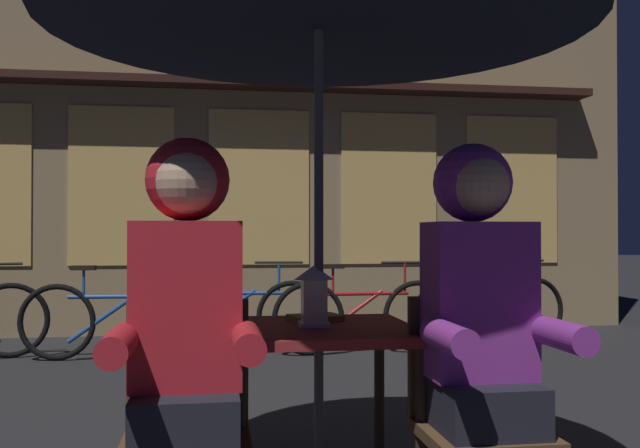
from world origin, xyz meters
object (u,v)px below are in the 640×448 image
(person_left_hooded, at_px, (186,312))
(book, at_px, (315,318))
(bicycle_third, at_px, (236,315))
(lantern, at_px, (314,294))
(cafe_table, at_px, (319,353))
(chair_left, at_px, (187,423))
(bicycle_second, at_px, (117,320))
(chair_right, at_px, (475,411))
(person_right_hooded, at_px, (481,307))
(bicycle_fourth, at_px, (363,315))
(bicycle_fifth, at_px, (491,311))

(person_left_hooded, bearing_deg, book, 50.22)
(bicycle_third, bearing_deg, lantern, -87.54)
(cafe_table, bearing_deg, chair_left, -142.45)
(bicycle_second, bearing_deg, cafe_table, -71.52)
(chair_right, height_order, person_right_hooded, person_right_hooded)
(bicycle_second, bearing_deg, book, -70.61)
(chair_left, bearing_deg, bicycle_second, 100.40)
(person_right_hooded, relative_size, book, 7.00)
(chair_left, distance_m, person_right_hooded, 1.03)
(chair_right, xyz_separation_m, book, (-0.47, 0.53, 0.26))
(cafe_table, xyz_separation_m, chair_right, (0.48, -0.37, -0.15))
(bicycle_third, bearing_deg, bicycle_fourth, -11.25)
(chair_left, relative_size, person_left_hooded, 0.62)
(bicycle_fourth, relative_size, bicycle_fifth, 1.02)
(bicycle_third, xyz_separation_m, book, (0.19, -3.68, 0.41))
(chair_left, height_order, bicycle_second, chair_left)
(bicycle_fifth, bearing_deg, cafe_table, -120.65)
(chair_left, height_order, chair_right, same)
(lantern, bearing_deg, chair_right, -35.83)
(chair_left, bearing_deg, bicycle_fourth, 70.18)
(bicycle_third, relative_size, bicycle_fourth, 1.00)
(bicycle_third, relative_size, book, 8.38)
(bicycle_fifth, bearing_deg, bicycle_third, 178.14)
(cafe_table, distance_m, chair_left, 0.62)
(person_right_hooded, xyz_separation_m, bicycle_second, (-1.69, 4.06, -0.50))
(bicycle_second, distance_m, bicycle_third, 1.05)
(chair_right, distance_m, book, 0.76)
(bicycle_second, bearing_deg, bicycle_fifth, 2.11)
(cafe_table, bearing_deg, lantern, -157.24)
(lantern, bearing_deg, bicycle_third, 92.46)
(cafe_table, relative_size, chair_left, 0.85)
(bicycle_fifth, bearing_deg, lantern, -120.81)
(lantern, height_order, person_right_hooded, person_right_hooded)
(lantern, height_order, bicycle_second, lantern)
(cafe_table, xyz_separation_m, bicycle_third, (-0.19, 3.84, -0.29))
(lantern, distance_m, bicycle_fifth, 4.42)
(cafe_table, xyz_separation_m, book, (0.01, 0.16, 0.11))
(bicycle_second, relative_size, book, 8.40)
(cafe_table, height_order, chair_left, chair_left)
(lantern, height_order, person_left_hooded, person_left_hooded)
(person_left_hooded, bearing_deg, bicycle_fifth, 57.10)
(person_right_hooded, bearing_deg, book, 128.81)
(chair_left, xyz_separation_m, bicycle_fifth, (2.71, 4.13, -0.14))
(person_left_hooded, bearing_deg, bicycle_fourth, 70.44)
(bicycle_fourth, height_order, book, bicycle_fourth)
(person_left_hooded, xyz_separation_m, bicycle_fourth, (1.44, 4.04, -0.50))
(cafe_table, xyz_separation_m, person_right_hooded, (0.48, -0.43, 0.21))
(bicycle_second, relative_size, bicycle_fifth, 1.02)
(cafe_table, bearing_deg, person_right_hooded, -41.57)
(bicycle_third, height_order, bicycle_fifth, same)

